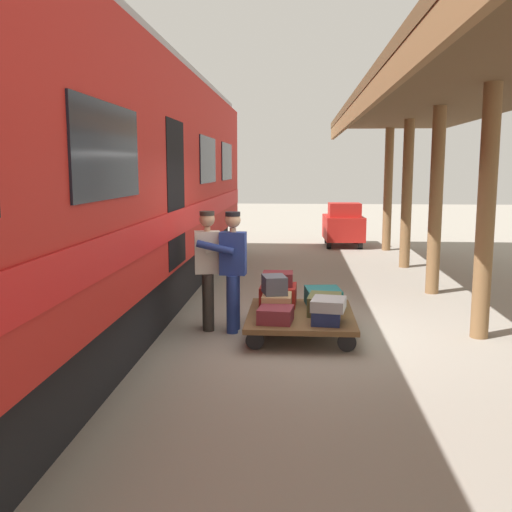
{
  "coord_description": "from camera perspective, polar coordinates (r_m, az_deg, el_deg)",
  "views": [
    {
      "loc": [
        0.23,
        7.95,
        2.3
      ],
      "look_at": [
        0.78,
        0.35,
        1.15
      ],
      "focal_mm": 40.9,
      "sensor_mm": 36.0,
      "label": 1
    }
  ],
  "objects": [
    {
      "name": "platform_canopy",
      "position": [
        8.37,
        21.76,
        14.51
      ],
      "size": [
        3.2,
        18.02,
        3.56
      ],
      "color": "brown",
      "rests_on": "ground_plane"
    },
    {
      "name": "luggage_cart",
      "position": [
        8.16,
        4.38,
        -5.89
      ],
      "size": [
        1.46,
        1.79,
        0.31
      ],
      "color": "brown",
      "rests_on": "ground_plane"
    },
    {
      "name": "suitcase_slate_roller",
      "position": [
        8.08,
        1.81,
        -2.82
      ],
      "size": [
        0.39,
        0.46,
        0.25
      ],
      "primitive_type": "cube",
      "rotation": [
        0.0,
        0.0,
        0.23
      ],
      "color": "#4C515B",
      "rests_on": "suitcase_tan_vintage"
    },
    {
      "name": "suitcase_burgundy_valise",
      "position": [
        7.66,
        1.93,
        -5.76
      ],
      "size": [
        0.48,
        0.5,
        0.19
      ],
      "primitive_type": "cube",
      "rotation": [
        0.0,
        0.0,
        -0.11
      ],
      "color": "maroon",
      "rests_on": "luggage_cart"
    },
    {
      "name": "suitcase_red_plastic",
      "position": [
        8.6,
        2.19,
        -3.83
      ],
      "size": [
        0.54,
        0.6,
        0.29
      ],
      "primitive_type": "cube",
      "rotation": [
        0.0,
        0.0,
        -0.04
      ],
      "color": "#AD231E",
      "rests_on": "luggage_cart"
    },
    {
      "name": "porter_by_door",
      "position": [
        8.33,
        -4.62,
        -0.95
      ],
      "size": [
        0.71,
        0.51,
        1.7
      ],
      "color": "#332D28",
      "rests_on": "ground_plane"
    },
    {
      "name": "ground_plane",
      "position": [
        8.28,
        5.62,
        -7.59
      ],
      "size": [
        60.0,
        60.0,
        0.0
      ],
      "primitive_type": "plane",
      "color": "gray"
    },
    {
      "name": "suitcase_gray_aluminum",
      "position": [
        7.61,
        7.12,
        -4.69
      ],
      "size": [
        0.49,
        0.54,
        0.15
      ],
      "primitive_type": "cube",
      "rotation": [
        0.0,
        0.0,
        -0.17
      ],
      "color": "#9EA0A5",
      "rests_on": "suitcase_navy_fabric"
    },
    {
      "name": "suitcase_teal_softside",
      "position": [
        8.61,
        6.58,
        -4.0
      ],
      "size": [
        0.56,
        0.62,
        0.25
      ],
      "primitive_type": "cube",
      "rotation": [
        0.0,
        0.0,
        0.12
      ],
      "color": "#1E666B",
      "rests_on": "luggage_cart"
    },
    {
      "name": "suitcase_navy_fabric",
      "position": [
        7.66,
        6.88,
        -5.86
      ],
      "size": [
        0.4,
        0.49,
        0.18
      ],
      "primitive_type": "cube",
      "rotation": [
        0.0,
        0.0,
        -0.09
      ],
      "color": "navy",
      "rests_on": "luggage_cart"
    },
    {
      "name": "porter_in_overalls",
      "position": [
        8.19,
        -2.39,
        -1.09
      ],
      "size": [
        0.68,
        0.45,
        1.7
      ],
      "color": "navy",
      "rests_on": "ground_plane"
    },
    {
      "name": "suitcase_maroon_trunk",
      "position": [
        8.57,
        2.14,
        -2.23
      ],
      "size": [
        0.44,
        0.38,
        0.19
      ],
      "primitive_type": "cube",
      "rotation": [
        0.0,
        0.0,
        -0.0
      ],
      "color": "maroon",
      "rests_on": "suitcase_red_plastic"
    },
    {
      "name": "suitcase_tan_vintage",
      "position": [
        8.12,
        2.07,
        -4.64
      ],
      "size": [
        0.41,
        0.56,
        0.27
      ],
      "primitive_type": "cube",
      "rotation": [
        0.0,
        0.0,
        -0.01
      ],
      "color": "tan",
      "rests_on": "luggage_cart"
    },
    {
      "name": "suitcase_olive_duffel",
      "position": [
        8.13,
        6.72,
        -4.72
      ],
      "size": [
        0.5,
        0.61,
        0.26
      ],
      "primitive_type": "cube",
      "rotation": [
        0.0,
        0.0,
        -0.13
      ],
      "color": "brown",
      "rests_on": "luggage_cart"
    },
    {
      "name": "baggage_tug",
      "position": [
        17.41,
        8.54,
        2.99
      ],
      "size": [
        1.17,
        1.75,
        1.3
      ],
      "color": "#B21E19",
      "rests_on": "ground_plane"
    },
    {
      "name": "train_car",
      "position": [
        8.56,
        -17.75,
        6.57
      ],
      "size": [
        3.02,
        16.31,
        4.0
      ],
      "color": "#B21E19",
      "rests_on": "ground_plane"
    }
  ]
}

